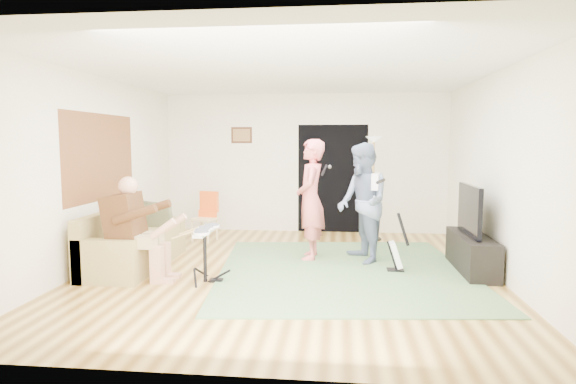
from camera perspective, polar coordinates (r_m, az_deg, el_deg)
The scene contains 19 objects.
floor at distance 6.69m, azimuth 0.05°, elevation -9.38°, with size 6.00×6.00×0.00m, color brown.
walls at distance 6.46m, azimuth 0.05°, elevation 2.24°, with size 5.50×6.00×2.70m, color #EEE5CE, non-canonical shape.
ceiling at distance 6.52m, azimuth 0.05°, elevation 14.17°, with size 6.00×6.00×0.00m, color white.
window_blinds at distance 7.45m, azimuth -21.30°, elevation 3.87°, with size 2.05×2.05×0.00m, color brown.
doorway at distance 9.43m, azimuth 5.31°, elevation 1.57°, with size 2.10×2.10×0.00m, color black.
picture_frame at distance 9.60m, azimuth -5.52°, elevation 6.73°, with size 0.42×0.03×0.32m, color #3F2314.
area_rug at distance 6.75m, azimuth 6.57°, elevation -9.21°, with size 3.36×3.66×0.02m, color #4F7547.
sofa at distance 7.28m, azimuth -18.25°, elevation -6.25°, with size 0.82×1.99×0.81m.
drummer at distance 6.48m, azimuth -17.34°, elevation -5.44°, with size 0.87×0.48×1.33m.
drum_kit at distance 6.23m, azimuth -9.81°, elevation -7.68°, with size 0.38×0.69×0.71m.
singer at distance 7.23m, azimuth 2.71°, elevation -0.91°, with size 0.66×0.43×1.81m, color #E26263.
microphone at distance 7.18m, azimuth 4.32°, elevation 2.61°, with size 0.06×0.06×0.24m, color black, non-canonical shape.
guitarist at distance 7.12m, azimuth 8.81°, elevation -1.27°, with size 0.86×0.67×1.76m, color slate.
guitar_held at distance 7.10m, azimuth 10.46°, elevation 1.25°, with size 0.12×0.60×0.26m, color silver, non-canonical shape.
guitar_spare at distance 6.79m, azimuth 12.71°, elevation -7.26°, with size 0.29×0.26×0.81m.
torchiere_lamp at distance 8.75m, azimuth 10.07°, elevation 2.67°, with size 0.33×0.33×1.87m.
dining_chair at distance 8.76m, azimuth -9.78°, elevation -3.68°, with size 0.46×0.48×0.88m.
tv_cabinet at distance 7.10m, azimuth 20.94°, elevation -6.79°, with size 0.40×1.40×0.50m, color black.
television at distance 6.99m, azimuth 20.73°, elevation -1.99°, with size 0.06×1.01×0.68m, color black.
Camera 1 is at (0.68, -6.41, 1.77)m, focal length 30.00 mm.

